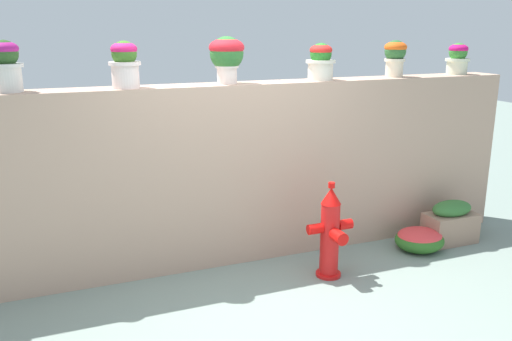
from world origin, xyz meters
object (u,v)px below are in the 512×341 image
potted_plant_6 (458,57)px  flower_bush_left (419,239)px  potted_plant_3 (227,54)px  potted_plant_1 (5,63)px  potted_plant_5 (395,55)px  planter_box (450,222)px  potted_plant_2 (125,62)px  fire_hydrant (330,234)px  potted_plant_4 (321,60)px

potted_plant_6 → flower_bush_left: potted_plant_6 is taller
potted_plant_3 → potted_plant_1: bearing=179.5°
potted_plant_5 → planter_box: potted_plant_5 is taller
potted_plant_2 → fire_hydrant: size_ratio=0.44×
potted_plant_6 → planter_box: size_ratio=0.62×
fire_hydrant → potted_plant_6: bearing=21.5°
potted_plant_6 → potted_plant_4: bearing=-178.5°
potted_plant_3 → flower_bush_left: (1.94, -0.57, -1.94)m
potted_plant_1 → potted_plant_5: size_ratio=1.09×
potted_plant_2 → potted_plant_6: (3.71, 0.07, -0.04)m
potted_plant_3 → planter_box: bearing=-12.2°
potted_plant_3 → potted_plant_5: 1.91m
potted_plant_1 → planter_box: size_ratio=0.75×
potted_plant_3 → fire_hydrant: (0.74, -0.77, -1.63)m
potted_plant_6 → flower_bush_left: size_ratio=0.66×
potted_plant_2 → fire_hydrant: potted_plant_2 is taller
potted_plant_4 → planter_box: size_ratio=0.65×
potted_plant_3 → flower_bush_left: size_ratio=0.83×
potted_plant_1 → potted_plant_3: potted_plant_3 is taller
potted_plant_2 → planter_box: bearing=-8.1°
potted_plant_6 → planter_box: (-0.37, -0.54, -1.74)m
planter_box → potted_plant_5: bearing=132.3°
potted_plant_1 → potted_plant_2: potted_plant_1 is taller
potted_plant_5 → fire_hydrant: (-1.16, -0.79, -1.59)m
potted_plant_2 → potted_plant_4: bearing=0.6°
potted_plant_3 → potted_plant_5: bearing=0.5°
potted_plant_1 → fire_hydrant: 3.18m
potted_plant_5 → potted_plant_1: bearing=-180.0°
potted_plant_6 → flower_bush_left: bearing=-143.6°
flower_bush_left → potted_plant_2: bearing=169.5°
potted_plant_1 → flower_bush_left: size_ratio=0.80×
potted_plant_1 → potted_plant_4: size_ratio=1.15×
potted_plant_1 → potted_plant_2: (0.95, -0.06, -0.01)m
potted_plant_3 → potted_plant_5: (1.91, 0.02, -0.04)m
potted_plant_3 → flower_bush_left: potted_plant_3 is taller
potted_plant_6 → planter_box: bearing=-124.0°
potted_plant_3 → potted_plant_4: bearing=-1.2°
planter_box → potted_plant_2: bearing=171.9°
potted_plant_2 → potted_plant_3: bearing=2.4°
potted_plant_5 → potted_plant_6: (0.85, 0.01, -0.05)m
potted_plant_6 → flower_bush_left: 2.11m
potted_plant_4 → flower_bush_left: bearing=-30.1°
potted_plant_1 → potted_plant_4: bearing=-0.7°
planter_box → flower_bush_left: bearing=-172.7°
potted_plant_4 → potted_plant_5: bearing=2.4°
potted_plant_3 → fire_hydrant: bearing=-46.0°
potted_plant_1 → fire_hydrant: bearing=-16.5°
potted_plant_5 → potted_plant_4: bearing=-177.6°
planter_box → fire_hydrant: bearing=-171.3°
potted_plant_3 → potted_plant_6: 2.76m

